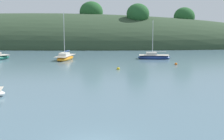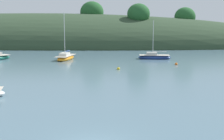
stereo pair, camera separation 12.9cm
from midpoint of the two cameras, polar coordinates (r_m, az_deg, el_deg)
The scene contains 5 objects.
far_shoreline_hill at distance 93.39m, azimuth -13.69°, elevation 4.59°, with size 150.00×36.00×21.88m.
sailboat_teal_outer at distance 57.87m, azimuth 7.62°, elevation 2.35°, with size 5.83×2.02×7.08m.
sailboat_navy_dinghy at distance 56.80m, azimuth -8.26°, elevation 2.24°, with size 3.08×6.49×8.45m.
mooring_buoy_outer at distance 45.30m, azimuth 1.23°, elevation 0.23°, with size 0.44×0.44×0.54m.
mooring_buoy_inner at distance 50.98m, azimuth 11.51°, elevation 1.05°, with size 0.44×0.44×0.54m.
Camera 2 is at (1.99, -16.88, 7.18)m, focal length 51.00 mm.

